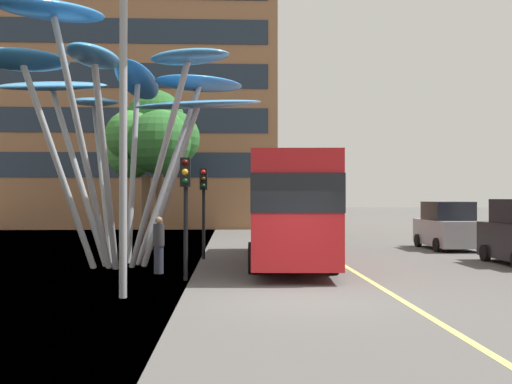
% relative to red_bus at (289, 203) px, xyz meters
% --- Properties ---
extents(ground, '(120.00, 240.00, 0.10)m').
position_rel_red_bus_xyz_m(ground, '(-1.27, -7.44, -2.15)').
color(ground, '#54514F').
extents(red_bus, '(3.16, 11.47, 3.85)m').
position_rel_red_bus_xyz_m(red_bus, '(0.00, 0.00, 0.00)').
color(red_bus, red).
rests_on(red_bus, ground).
extents(leaf_sculpture, '(9.37, 8.97, 8.43)m').
position_rel_red_bus_xyz_m(leaf_sculpture, '(-5.89, -1.12, 3.93)').
color(leaf_sculpture, '#9EA0A5').
rests_on(leaf_sculpture, ground).
extents(traffic_light_kerb_near, '(0.28, 0.42, 3.41)m').
position_rel_red_bus_xyz_m(traffic_light_kerb_near, '(-3.33, -4.48, 0.38)').
color(traffic_light_kerb_near, black).
rests_on(traffic_light_kerb_near, ground).
extents(traffic_light_kerb_far, '(0.28, 0.42, 3.40)m').
position_rel_red_bus_xyz_m(traffic_light_kerb_far, '(-3.11, 1.18, 0.37)').
color(traffic_light_kerb_far, black).
rests_on(traffic_light_kerb_far, ground).
extents(car_parked_far, '(2.07, 4.07, 2.13)m').
position_rel_red_bus_xyz_m(car_parked_far, '(7.60, 4.95, -1.11)').
color(car_parked_far, gray).
rests_on(car_parked_far, ground).
extents(street_lamp, '(1.70, 0.44, 8.15)m').
position_rel_red_bus_xyz_m(street_lamp, '(-4.19, -7.14, 3.05)').
color(street_lamp, gray).
rests_on(street_lamp, ground).
extents(tree_pavement_near, '(4.73, 4.03, 7.38)m').
position_rel_red_bus_xyz_m(tree_pavement_near, '(-7.34, 13.39, 3.44)').
color(tree_pavement_near, brown).
rests_on(tree_pavement_near, ground).
extents(tree_pavement_far, '(4.74, 5.66, 8.81)m').
position_rel_red_bus_xyz_m(tree_pavement_far, '(-6.32, 13.73, 3.98)').
color(tree_pavement_far, brown).
rests_on(tree_pavement_far, ground).
extents(pedestrian, '(0.34, 0.34, 1.73)m').
position_rel_red_bus_xyz_m(pedestrian, '(-4.27, -2.87, -1.23)').
color(pedestrian, '#2D3342').
rests_on(pedestrian, ground).
extents(backdrop_building, '(23.40, 14.46, 19.30)m').
position_rel_red_bus_xyz_m(backdrop_building, '(-10.41, 28.62, 7.55)').
color(backdrop_building, '#8E6042').
rests_on(backdrop_building, ground).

